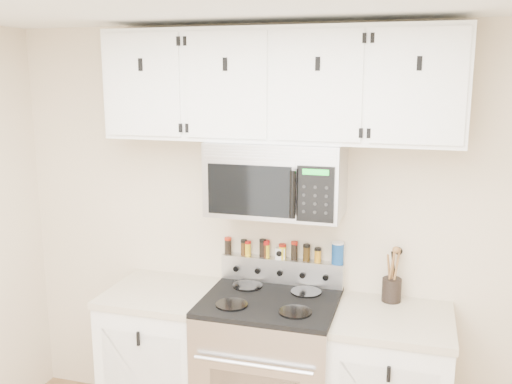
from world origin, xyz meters
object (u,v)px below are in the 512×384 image
at_px(microwave, 276,178).
at_px(utensil_crock, 392,288).
at_px(salt_canister, 338,253).
at_px(range, 270,373).

bearing_deg(microwave, utensil_crock, 9.03).
distance_m(microwave, utensil_crock, 0.92).
bearing_deg(utensil_crock, salt_canister, 171.22).
bearing_deg(range, utensil_crock, 19.27).
xyz_separation_m(microwave, utensil_crock, (0.66, 0.11, -0.63)).
xyz_separation_m(range, utensil_crock, (0.66, 0.23, 0.51)).
relative_size(range, salt_canister, 8.24).
bearing_deg(salt_canister, range, -140.30).
xyz_separation_m(range, salt_canister, (0.34, 0.28, 0.68)).
bearing_deg(salt_canister, microwave, -155.39).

